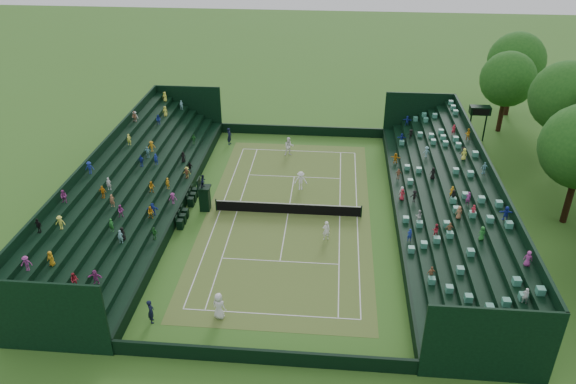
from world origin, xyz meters
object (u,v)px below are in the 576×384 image
(umpire_chair, at_px, (204,195))
(player_far_west, at_px, (289,146))
(player_far_east, at_px, (301,181))
(tennis_net, at_px, (288,208))
(player_near_east, at_px, (326,230))
(player_near_west, at_px, (219,306))

(umpire_chair, height_order, player_far_west, umpire_chair)
(player_far_west, relative_size, player_far_east, 1.08)
(tennis_net, height_order, umpire_chair, umpire_chair)
(player_near_east, distance_m, player_far_east, 7.88)
(tennis_net, bearing_deg, player_far_west, 94.57)
(player_near_west, bearing_deg, player_far_west, -74.05)
(player_near_west, bearing_deg, player_far_east, -81.57)
(umpire_chair, height_order, player_far_east, umpire_chair)
(tennis_net, xyz_separation_m, player_far_west, (-0.87, 10.90, 0.39))
(tennis_net, height_order, player_far_east, player_far_east)
(player_far_west, bearing_deg, player_near_west, -107.23)
(umpire_chair, height_order, player_near_east, umpire_chair)
(umpire_chair, distance_m, player_far_east, 8.48)
(player_near_east, height_order, player_far_west, player_far_west)
(umpire_chair, distance_m, player_far_west, 12.31)
(player_far_west, distance_m, player_far_east, 6.94)
(tennis_net, xyz_separation_m, player_far_east, (0.72, 4.14, 0.32))
(umpire_chair, relative_size, player_near_east, 1.99)
(player_near_east, bearing_deg, player_near_west, 37.25)
(player_near_west, height_order, player_far_east, player_near_west)
(player_near_west, bearing_deg, tennis_net, -82.56)
(umpire_chair, xyz_separation_m, player_near_east, (9.81, -3.44, -0.55))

